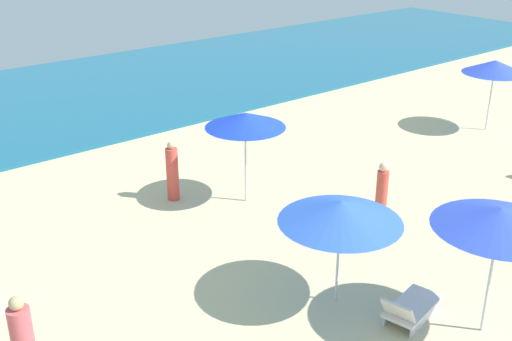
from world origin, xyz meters
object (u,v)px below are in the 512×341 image
object	(u,v)px
umbrella_4	(341,212)
umbrella_2	(500,218)
umbrella_0	(245,120)
umbrella_5	(495,67)
beachgoer_5	(172,173)
lounge_chair_2_0	(410,308)
beachgoer_4	(23,340)
beachgoer_1	(382,192)

from	to	relation	value
umbrella_4	umbrella_2	bearing A→B (deg)	-59.46
umbrella_0	umbrella_5	xyz separation A→B (m)	(10.28, -0.82, -0.03)
umbrella_4	umbrella_5	world-z (taller)	umbrella_5
beachgoer_5	lounge_chair_2_0	bearing A→B (deg)	-70.49
umbrella_4	beachgoer_4	size ratio (longest dim) A/B	1.53
beachgoer_4	umbrella_0	bearing A→B (deg)	173.44
umbrella_0	beachgoer_1	world-z (taller)	umbrella_0
lounge_chair_2_0	beachgoer_1	distance (m)	4.35
umbrella_0	lounge_chair_2_0	bearing A→B (deg)	-97.75
beachgoer_1	umbrella_0	bearing A→B (deg)	-131.42
umbrella_2	umbrella_4	bearing A→B (deg)	120.54
umbrella_2	umbrella_0	bearing A→B (deg)	89.74
umbrella_0	lounge_chair_2_0	size ratio (longest dim) A/B	1.59
umbrella_0	beachgoer_5	size ratio (longest dim) A/B	1.50
umbrella_2	beachgoer_5	bearing A→B (deg)	99.48
umbrella_5	beachgoer_5	xyz separation A→B (m)	(-11.75, 2.15, -1.50)
lounge_chair_2_0	beachgoer_5	distance (m)	7.58
umbrella_2	beachgoer_4	bearing A→B (deg)	149.51
umbrella_4	beachgoer_1	xyz separation A→B (m)	(3.51, 1.85, -1.29)
umbrella_2	umbrella_5	world-z (taller)	umbrella_2
lounge_chair_2_0	beachgoer_4	size ratio (longest dim) A/B	0.99
beachgoer_1	umbrella_2	bearing A→B (deg)	-11.36
umbrella_4	lounge_chair_2_0	bearing A→B (deg)	-65.35
lounge_chair_2_0	beachgoer_4	bearing A→B (deg)	52.11
umbrella_0	umbrella_2	bearing A→B (deg)	-90.26
umbrella_0	beachgoer_1	bearing A→B (deg)	-55.78
umbrella_2	umbrella_4	world-z (taller)	umbrella_2
umbrella_5	beachgoer_4	world-z (taller)	umbrella_5
umbrella_0	beachgoer_5	distance (m)	2.50
umbrella_2	umbrella_4	xyz separation A→B (m)	(-1.44, 2.45, -0.37)
lounge_chair_2_0	umbrella_2	bearing A→B (deg)	-154.39
lounge_chair_2_0	umbrella_4	distance (m)	2.32
umbrella_0	umbrella_2	world-z (taller)	umbrella_2
beachgoer_1	lounge_chair_2_0	bearing A→B (deg)	-27.45
umbrella_5	beachgoer_1	distance (m)	8.67
umbrella_0	umbrella_5	world-z (taller)	umbrella_0
beachgoer_4	lounge_chair_2_0	bearing A→B (deg)	123.99
lounge_chair_2_0	umbrella_5	bearing A→B (deg)	-75.70
umbrella_2	beachgoer_1	world-z (taller)	umbrella_2
lounge_chair_2_0	beachgoer_1	world-z (taller)	beachgoer_1
umbrella_0	umbrella_2	size ratio (longest dim) A/B	0.97
beachgoer_5	umbrella_5	bearing A→B (deg)	4.40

